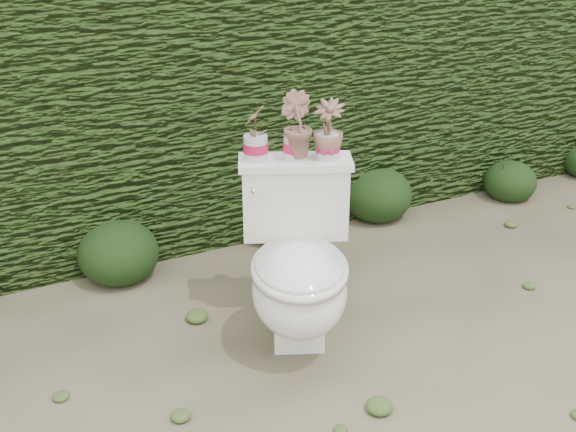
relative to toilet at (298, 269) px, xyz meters
name	(u,v)px	position (x,y,z in m)	size (l,w,h in m)	color
ground	(358,342)	(0.23, -0.15, -0.36)	(60.00, 60.00, 0.00)	#7F7658
hedge	(225,82)	(0.23, 1.45, 0.44)	(8.00, 1.00, 1.60)	#34521B
toilet	(298,269)	(0.00, 0.00, 0.00)	(0.68, 0.80, 0.78)	white
potted_plant_left	(255,134)	(-0.07, 0.29, 0.54)	(0.12, 0.08, 0.24)	#2F6B21
potted_plant_center	(296,128)	(0.09, 0.22, 0.56)	(0.16, 0.13, 0.28)	#2F6B21
potted_plant_right	(328,131)	(0.22, 0.17, 0.54)	(0.14, 0.14, 0.25)	#2F6B21
liriope_clump_2	(118,248)	(-0.60, 0.89, -0.19)	(0.42, 0.42, 0.33)	#1E3713
liriope_clump_3	(273,213)	(0.31, 0.96, -0.21)	(0.36, 0.36, 0.29)	#1E3713
liriope_clump_4	(378,190)	(1.00, 0.94, -0.19)	(0.42, 0.42, 0.34)	#1E3713
liriope_clump_5	(511,177)	(1.92, 0.82, -0.22)	(0.33, 0.33, 0.27)	#1E3713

